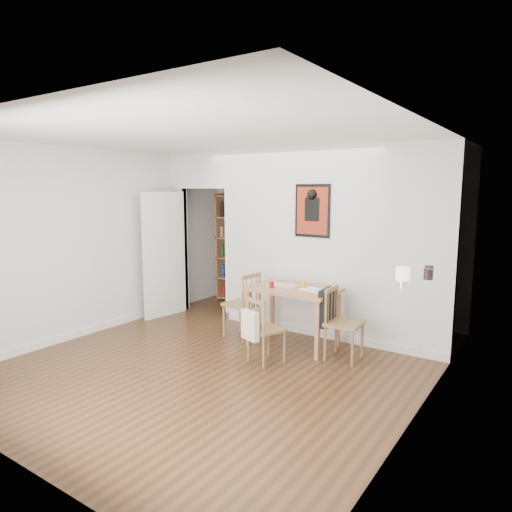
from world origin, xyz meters
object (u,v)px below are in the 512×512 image
Objects in this scene: fireplace at (420,336)px; ceramic_jar_a at (428,274)px; bookshelf at (238,249)px; chair_left at (242,305)px; red_glass at (272,285)px; mantel_lamp at (403,275)px; chair_right at (343,323)px; ceramic_jar_b at (429,271)px; notebook at (313,290)px; dining_table at (293,295)px; chair_front at (265,330)px; orange_fruit at (303,285)px.

ceramic_jar_a is (0.01, 0.15, 0.60)m from fireplace.
bookshelf is 1.57× the size of fireplace.
fireplace is (3.79, -2.15, -0.35)m from bookshelf.
bookshelf is at bearing 127.49° from chair_left.
mantel_lamp is at bearing -23.71° from red_glass.
ceramic_jar_b is at bearing -8.84° from chair_right.
ceramic_jar_a is at bearing -17.24° from notebook.
red_glass is at bearing -43.65° from bookshelf.
ceramic_jar_b is (1.73, -0.26, 0.53)m from dining_table.
notebook reaches higher than dining_table.
chair_front reaches higher than notebook.
orange_fruit is 1.94m from mantel_lamp.
chair_front is at bearing 170.14° from mantel_lamp.
chair_left reaches higher than dining_table.
fireplace reaches higher than notebook.
orange_fruit reaches higher than red_glass.
fireplace reaches higher than chair_front.
fireplace is at bearing -84.34° from ceramic_jar_b.
chair_right reaches higher than dining_table.
ceramic_jar_a is (1.50, -0.47, 0.43)m from notebook.
bookshelf reaches higher than mantel_lamp.
notebook is (0.27, 0.02, 0.10)m from dining_table.
dining_table is 5.82× the size of mantel_lamp.
chair_right is at bearing -30.91° from bookshelf.
chair_right is 9.86× the size of orange_fruit.
dining_table is at bearing 161.34° from fireplace.
fireplace reaches higher than red_glass.
mantel_lamp reaches higher than chair_right.
chair_left is 1.01m from chair_front.
dining_table is at bearing 149.46° from mantel_lamp.
chair_front is 7.29× the size of ceramic_jar_a.
chair_left is 1.04× the size of chair_right.
chair_right is 11.10× the size of red_glass.
notebook is (-1.49, 0.61, 0.16)m from fireplace.
chair_left is at bearing 173.01° from red_glass.
ceramic_jar_a is (1.03, -0.35, 0.76)m from chair_right.
ceramic_jar_b is at bearing 85.87° from mantel_lamp.
fireplace is at bearing 77.61° from mantel_lamp.
mantel_lamp is at bearing -34.49° from bookshelf.
ceramic_jar_b is (1.97, -0.11, 0.40)m from red_glass.
chair_front is 0.85m from notebook.
notebook is at bearing 17.79° from red_glass.
chair_front is 3.10m from bookshelf.
chair_left is 2.68m from ceramic_jar_a.
bookshelf is at bearing 145.51° from mantel_lamp.
chair_right is at bearing 154.26° from fireplace.
ceramic_jar_b is (1.62, -0.31, 0.40)m from orange_fruit.
chair_front is 0.63× the size of fireplace.
red_glass is 0.74× the size of ceramic_jar_b.
fireplace is 4.08× the size of notebook.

